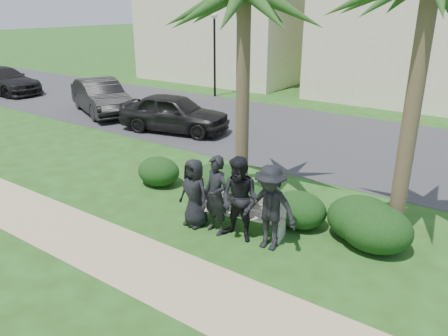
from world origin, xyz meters
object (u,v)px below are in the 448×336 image
(park_bench, at_px, (236,215))
(car_a, at_px, (174,113))
(car_b, at_px, (101,97))
(man_c, at_px, (240,200))
(man_a, at_px, (194,193))
(man_d, at_px, (270,208))
(street_lamp, at_px, (214,39))
(man_b, at_px, (216,195))
(car_c, at_px, (3,81))

(park_bench, bearing_deg, car_a, 129.50)
(park_bench, relative_size, car_b, 0.49)
(car_a, distance_m, car_b, 4.66)
(park_bench, height_order, man_c, man_c)
(man_a, relative_size, man_d, 0.88)
(car_a, bearing_deg, street_lamp, 10.55)
(man_a, distance_m, car_a, 7.78)
(man_c, bearing_deg, park_bench, 131.72)
(street_lamp, relative_size, man_c, 2.37)
(man_b, xyz_separation_m, car_b, (-10.69, 5.87, -0.11))
(car_a, height_order, car_c, car_a)
(man_a, distance_m, man_b, 0.59)
(street_lamp, height_order, man_c, street_lamp)
(street_lamp, distance_m, man_d, 15.71)
(man_b, xyz_separation_m, car_a, (-6.05, 5.52, -0.14))
(man_b, relative_size, car_b, 0.38)
(man_a, relative_size, car_b, 0.34)
(park_bench, bearing_deg, street_lamp, 116.93)
(car_a, bearing_deg, man_d, -139.62)
(man_c, height_order, car_a, man_c)
(man_a, distance_m, man_c, 1.16)
(car_b, bearing_deg, man_c, -93.74)
(park_bench, distance_m, man_a, 1.03)
(street_lamp, xyz_separation_m, man_d, (10.09, -11.86, -2.05))
(street_lamp, bearing_deg, car_b, -106.91)
(man_c, relative_size, man_d, 1.02)
(car_a, bearing_deg, man_c, -142.59)
(street_lamp, bearing_deg, park_bench, -51.80)
(street_lamp, xyz_separation_m, car_a, (2.80, -6.43, -2.21))
(man_a, relative_size, man_b, 0.90)
(street_lamp, xyz_separation_m, man_a, (8.27, -11.96, -2.17))
(park_bench, relative_size, man_c, 1.23)
(man_b, bearing_deg, car_b, 163.56)
(man_c, distance_m, man_d, 0.68)
(park_bench, distance_m, car_c, 19.84)
(park_bench, bearing_deg, man_d, -26.38)
(car_c, bearing_deg, car_a, -95.26)
(man_b, xyz_separation_m, man_c, (0.57, 0.04, 0.04))
(park_bench, xyz_separation_m, car_b, (-10.98, 5.52, 0.42))
(man_a, xyz_separation_m, man_c, (1.15, 0.05, 0.13))
(man_d, bearing_deg, man_c, -179.17)
(man_d, xyz_separation_m, car_c, (-20.01, 5.79, -0.18))
(street_lamp, distance_m, man_b, 15.01)
(man_c, relative_size, car_b, 0.39)
(man_c, xyz_separation_m, car_b, (-11.27, 5.83, -0.15))
(man_b, height_order, car_b, man_b)
(car_b, bearing_deg, car_a, -70.68)
(street_lamp, distance_m, car_b, 6.72)
(man_a, height_order, man_b, man_b)
(car_b, relative_size, car_c, 0.94)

